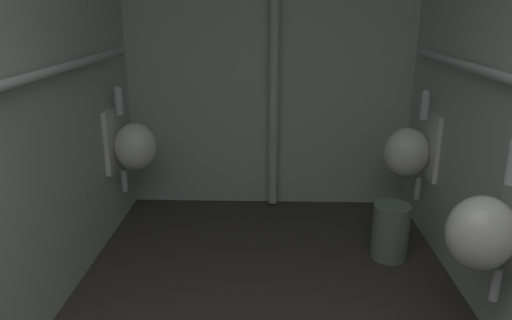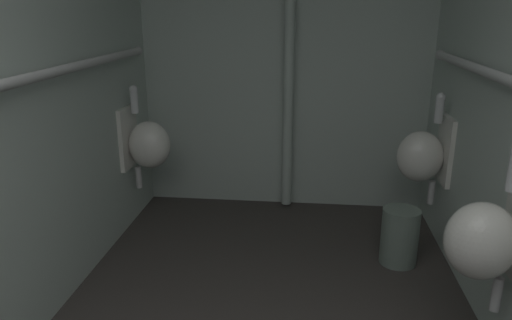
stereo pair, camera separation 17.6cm
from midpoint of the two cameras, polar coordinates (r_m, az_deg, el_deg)
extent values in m
cube|color=#B0BEB5|center=(2.33, -26.11, 9.74)|extent=(0.06, 3.65, 2.60)
cube|color=#B0BEB5|center=(3.77, 4.86, 13.76)|extent=(2.32, 0.06, 2.60)
ellipsoid|color=silver|center=(3.52, -11.04, 1.74)|extent=(0.30, 0.26, 0.34)
cube|color=silver|center=(3.55, -13.48, 2.58)|extent=(0.03, 0.30, 0.44)
cylinder|color=silver|center=(3.47, -12.77, 6.70)|extent=(0.06, 0.06, 0.16)
sphere|color=silver|center=(3.46, -12.86, 8.08)|extent=(0.06, 0.06, 0.06)
cylinder|color=#B2B2B2|center=(3.62, -12.33, -2.03)|extent=(0.04, 0.04, 0.16)
ellipsoid|color=silver|center=(2.30, 27.02, -8.59)|extent=(0.30, 0.26, 0.34)
cylinder|color=#B2B2B2|center=(2.45, 28.44, -13.82)|extent=(0.04, 0.04, 0.16)
ellipsoid|color=silver|center=(3.39, 20.17, 0.35)|extent=(0.30, 0.26, 0.34)
cube|color=silver|center=(3.41, 22.78, 1.06)|extent=(0.03, 0.30, 0.44)
cylinder|color=silver|center=(3.34, 22.23, 5.39)|extent=(0.06, 0.06, 0.16)
sphere|color=silver|center=(3.32, 22.40, 6.82)|extent=(0.06, 0.06, 0.06)
cylinder|color=#B2B2B2|center=(3.49, 21.33, -3.63)|extent=(0.04, 0.04, 0.16)
cylinder|color=#B2B2B2|center=(2.30, -23.82, 8.58)|extent=(0.05, 2.90, 0.05)
sphere|color=#B2B2B2|center=(3.62, -12.41, 12.41)|extent=(0.06, 0.06, 0.06)
sphere|color=#B2B2B2|center=(3.49, 22.32, 11.34)|extent=(0.06, 0.06, 0.06)
cylinder|color=#B0BEB5|center=(3.66, 5.38, 13.64)|extent=(0.08, 0.08, 2.55)
cylinder|color=slate|center=(3.20, 18.11, -8.61)|extent=(0.23, 0.23, 0.36)
camera|label=1|loc=(0.09, -84.00, 1.90)|focal=33.98mm
camera|label=2|loc=(0.09, 96.00, -1.90)|focal=33.98mm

